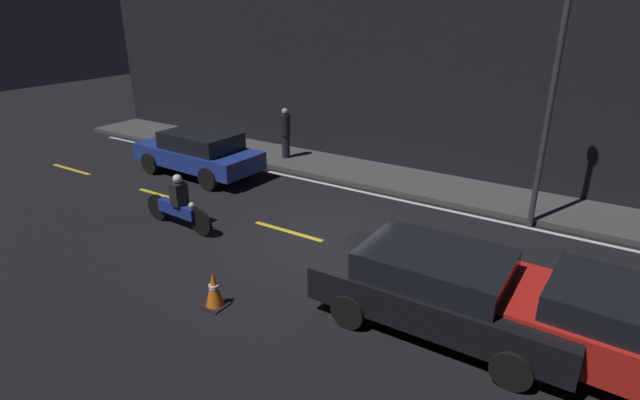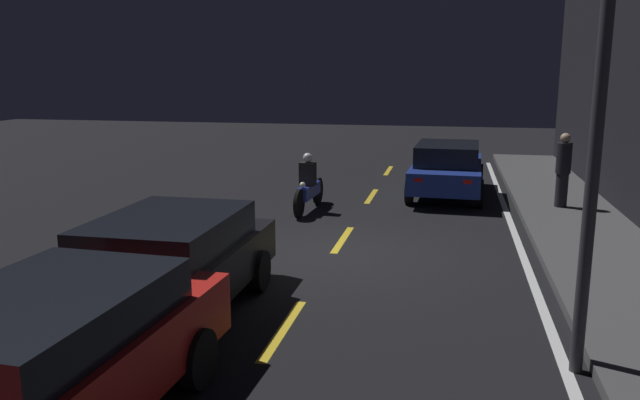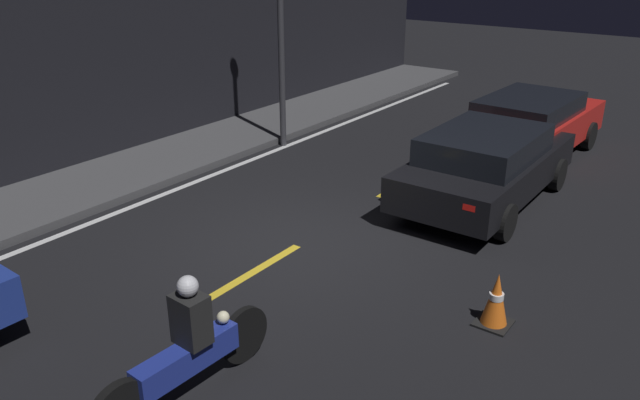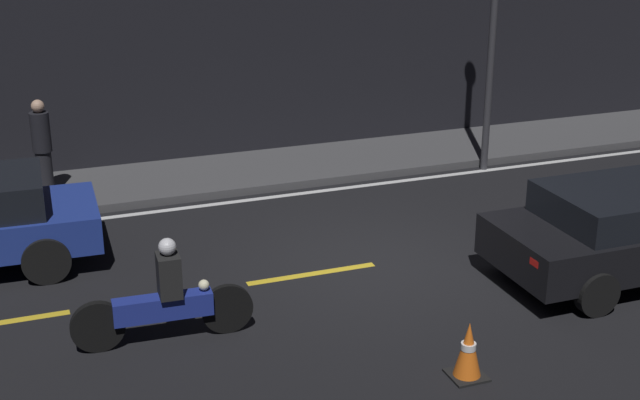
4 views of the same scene
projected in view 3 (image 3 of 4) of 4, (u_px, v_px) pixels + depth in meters
name	position (u px, v px, depth m)	size (l,w,h in m)	color
ground_plane	(297.00, 246.00, 9.85)	(56.00, 56.00, 0.00)	black
raised_curb	(109.00, 179.00, 12.40)	(28.00, 2.22, 0.15)	#424244
building_front	(46.00, 9.00, 11.86)	(28.00, 0.30, 6.52)	black
lane_dash_c	(255.00, 271.00, 9.10)	(2.00, 0.14, 0.01)	gold
lane_dash_d	(405.00, 182.00, 12.46)	(2.00, 0.14, 0.01)	gold
lane_dash_e	(491.00, 131.00, 15.81)	(2.00, 0.14, 0.01)	gold
lane_solid_kerb	(155.00, 198.00, 11.69)	(25.20, 0.14, 0.01)	silver
van_black	(486.00, 164.00, 11.23)	(4.38, 2.00, 1.38)	black
taxi_red	(530.00, 124.00, 13.59)	(4.60, 2.10, 1.40)	red
motorcycle	(186.00, 351.00, 6.39)	(2.30, 0.37, 1.41)	black
traffic_cone_near	(496.00, 300.00, 7.72)	(0.43, 0.43, 0.71)	black
street_lamp	(280.00, 2.00, 13.44)	(0.28, 0.28, 5.76)	#333338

